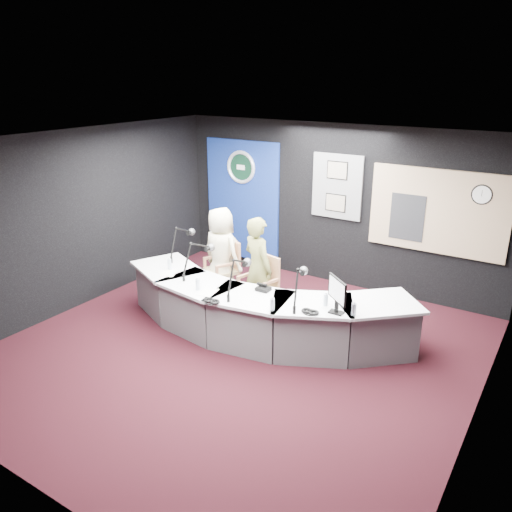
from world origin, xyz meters
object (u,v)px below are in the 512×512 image
Objects in this scene: armchair_left at (221,266)px; person_man at (221,253)px; broadcast_desk at (255,311)px; person_woman at (258,268)px; armchair_right at (258,289)px.

armchair_left is 0.23m from person_man.
person_woman is at bearing 119.13° from broadcast_desk.
armchair_left is 0.67× the size of person_woman.
armchair_left reaches higher than broadcast_desk.
broadcast_desk is at bearing 141.45° from person_woman.
person_woman reaches higher than armchair_right.
broadcast_desk is 2.94× the size of person_man.
broadcast_desk is 4.91× the size of armchair_right.
broadcast_desk is 1.50m from armchair_left.
armchair_right is at bearing 119.13° from broadcast_desk.
person_man reaches higher than armchair_right.
armchair_right is 1.04m from person_man.
person_man is at bearing 176.04° from armchair_right.
person_man is at bearing 2.57° from person_woman.
broadcast_desk is at bearing 153.06° from person_man.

